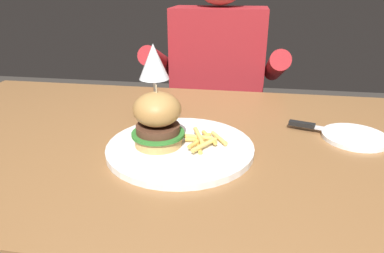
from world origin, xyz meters
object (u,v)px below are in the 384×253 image
Objects in this scene: wine_glass at (154,64)px; diner_person at (217,111)px; bread_plate at (355,137)px; table_knife at (331,129)px; main_plate at (180,148)px; burger_sandwich at (158,119)px.

wine_glass is 0.63m from diner_person.
wine_glass reaches higher than bread_plate.
main_plate is at bearing -157.61° from table_knife.
diner_person is at bearing 89.00° from main_plate.
burger_sandwich is 0.77m from diner_person.
wine_glass is 0.82× the size of table_knife.
bread_plate is at bearing 16.63° from burger_sandwich.
burger_sandwich is 0.45m from bread_plate.
burger_sandwich reaches higher than bread_plate.
bread_plate is 0.05m from table_knife.
bread_plate is (0.48, -0.08, -0.13)m from wine_glass.
burger_sandwich is at bearing -73.58° from wine_glass.
diner_person is (-0.31, 0.59, -0.19)m from table_knife.
burger_sandwich is 0.90× the size of bread_plate.
wine_glass is at bearing -102.48° from diner_person.
bread_plate is at bearing -16.59° from table_knife.
burger_sandwich is 0.11× the size of diner_person.
diner_person is at bearing 85.50° from burger_sandwich.
burger_sandwich reaches higher than table_knife.
bread_plate is 0.12× the size of diner_person.
table_knife is at bearing 163.41° from bread_plate.
wine_glass is 0.16× the size of diner_person.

